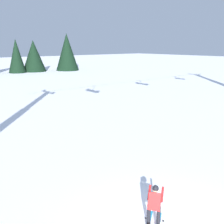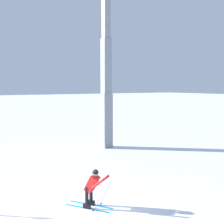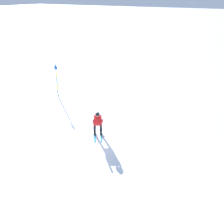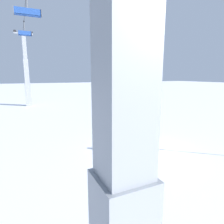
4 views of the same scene
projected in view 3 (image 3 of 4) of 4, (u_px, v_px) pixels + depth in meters
name	position (u px, v px, depth m)	size (l,w,h in m)	color
ground_plane	(87.00, 133.00, 15.13)	(260.00, 260.00, 0.00)	white
skier_carving_main	(98.00, 122.00, 14.53)	(1.70, 1.39, 1.57)	#198CCC
trail_marker_pole	(57.00, 80.00, 19.93)	(0.07, 0.28, 2.45)	blue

